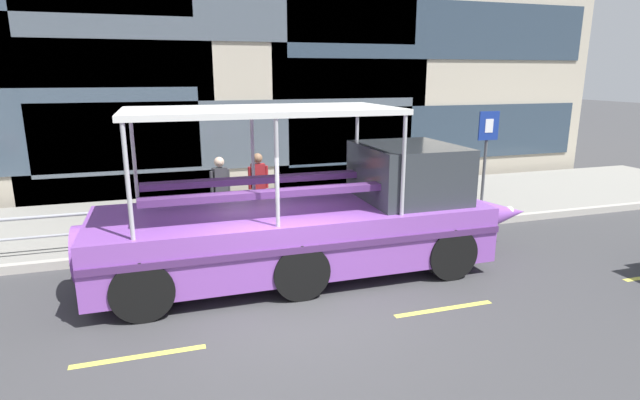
{
  "coord_description": "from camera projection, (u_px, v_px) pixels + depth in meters",
  "views": [
    {
      "loc": [
        -1.88,
        -7.48,
        3.81
      ],
      "look_at": [
        1.12,
        1.98,
        1.3
      ],
      "focal_mm": 28.1,
      "sensor_mm": 36.0,
      "label": 1
    }
  ],
  "objects": [
    {
      "name": "ground_plane",
      "position": [
        292.0,
        307.0,
        8.4
      ],
      "size": [
        120.0,
        120.0,
        0.0
      ],
      "primitive_type": "plane",
      "color": "#3D3D3F"
    },
    {
      "name": "sidewalk",
      "position": [
        240.0,
        215.0,
        13.55
      ],
      "size": [
        32.0,
        4.8,
        0.18
      ],
      "primitive_type": "cube",
      "color": "gray",
      "rests_on": "ground_plane"
    },
    {
      "name": "curb_edge",
      "position": [
        258.0,
        244.0,
        11.25
      ],
      "size": [
        32.0,
        0.18,
        0.18
      ],
      "primitive_type": "cube",
      "color": "#B2ADA3",
      "rests_on": "ground_plane"
    },
    {
      "name": "lane_centreline",
      "position": [
        306.0,
        330.0,
        7.64
      ],
      "size": [
        25.8,
        0.12,
        0.01
      ],
      "color": "#DBD64C",
      "rests_on": "ground_plane"
    },
    {
      "name": "curb_guardrail",
      "position": [
        265.0,
        211.0,
        11.47
      ],
      "size": [
        11.19,
        0.09,
        0.86
      ],
      "color": "#9EA0A8",
      "rests_on": "sidewalk"
    },
    {
      "name": "parking_sign",
      "position": [
        487.0,
        144.0,
        13.37
      ],
      "size": [
        0.6,
        0.12,
        2.67
      ],
      "color": "#4C4F54",
      "rests_on": "sidewalk"
    },
    {
      "name": "duck_tour_boat",
      "position": [
        320.0,
        219.0,
        9.77
      ],
      "size": [
        9.22,
        2.61,
        3.22
      ],
      "color": "purple",
      "rests_on": "ground_plane"
    },
    {
      "name": "pedestrian_near_bow",
      "position": [
        372.0,
        172.0,
        13.64
      ],
      "size": [
        0.5,
        0.24,
        1.72
      ],
      "color": "#1E2338",
      "rests_on": "sidewalk"
    },
    {
      "name": "pedestrian_mid_left",
      "position": [
        258.0,
        181.0,
        12.34
      ],
      "size": [
        0.51,
        0.24,
        1.75
      ],
      "color": "#47423D",
      "rests_on": "sidewalk"
    },
    {
      "name": "pedestrian_mid_right",
      "position": [
        220.0,
        185.0,
        11.92
      ],
      "size": [
        0.48,
        0.28,
        1.73
      ],
      "color": "black",
      "rests_on": "sidewalk"
    }
  ]
}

